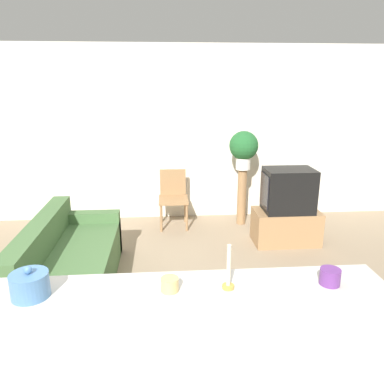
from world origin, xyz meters
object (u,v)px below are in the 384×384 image
at_px(couch, 69,265).
at_px(decorative_bowl, 30,285).
at_px(wooden_chair, 173,195).
at_px(television, 288,190).
at_px(potted_plant, 244,147).

distance_m(couch, decorative_bowl, 2.00).
distance_m(wooden_chair, decorative_bowl, 3.75).
relative_size(couch, television, 2.82).
bearing_deg(decorative_bowl, wooden_chair, 76.39).
bearing_deg(television, couch, -159.12).
bearing_deg(decorative_bowl, potted_plant, 61.66).
bearing_deg(decorative_bowl, television, 49.72).
xyz_separation_m(wooden_chair, decorative_bowl, (-0.87, -3.60, 0.61)).
xyz_separation_m(wooden_chair, potted_plant, (1.06, -0.02, 0.73)).
relative_size(couch, potted_plant, 3.22).
height_order(couch, wooden_chair, wooden_chair).
distance_m(television, decorative_bowl, 3.71).
xyz_separation_m(couch, wooden_chair, (1.15, 1.80, 0.20)).
xyz_separation_m(couch, decorative_bowl, (0.28, -1.80, 0.81)).
relative_size(television, decorative_bowl, 3.18).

